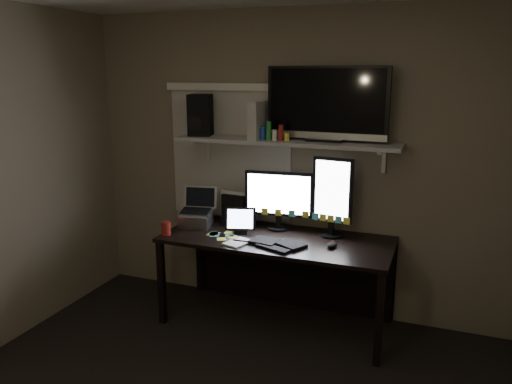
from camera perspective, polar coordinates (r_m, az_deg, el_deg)
The scene contains 18 objects.
back_wall at distance 4.16m, azimuth 4.07°, elevation 3.13°, with size 3.60×3.60×0.00m, color #7E715A.
window_blinds at distance 4.33m, azimuth -2.97°, elevation 4.22°, with size 1.10×0.02×1.10m, color silver.
desk at distance 4.12m, azimuth 2.88°, elevation -7.04°, with size 1.80×0.75×0.73m.
wall_shelf at distance 3.97m, azimuth 3.39°, elevation 5.75°, with size 1.80×0.35×0.03m, color #A5A5A0.
monitor_landscape at distance 4.09m, azimuth 2.62°, elevation -0.94°, with size 0.57×0.06×0.50m, color black.
monitor_portrait at distance 3.94m, azimuth 8.72°, elevation -0.54°, with size 0.32×0.06×0.64m, color black.
keyboard at distance 3.79m, azimuth 2.49°, elevation -5.87°, with size 0.42×0.17×0.03m, color black.
mouse at distance 3.77m, azimuth 8.68°, elevation -6.00°, with size 0.07×0.11×0.04m, color black.
notepad at distance 3.83m, azimuth -2.07°, elevation -5.78°, with size 0.15×0.21×0.01m, color silver.
tablet at distance 4.03m, azimuth -1.72°, elevation -3.24°, with size 0.25×0.10×0.21m, color black.
file_sorter at distance 4.28m, azimuth -2.40°, elevation -1.81°, with size 0.22×0.10×0.27m, color black.
laptop at distance 4.21m, azimuth -6.92°, elevation -1.85°, with size 0.28×0.23×0.32m, color silver.
cup at distance 4.07m, azimuth -10.25°, elevation -4.10°, with size 0.07×0.07×0.11m, color maroon.
sticky_notes at distance 4.02m, azimuth -3.98°, elevation -4.89°, with size 0.31×0.23×0.00m, color yellow, non-canonical shape.
tv at distance 3.90m, azimuth 8.10°, elevation 9.92°, with size 0.94×0.17×0.57m, color black.
game_console at distance 4.01m, azimuth 0.15°, elevation 8.21°, with size 0.08×0.25×0.30m, color silver.
speaker at distance 4.26m, azimuth -6.35°, elevation 8.76°, with size 0.19×0.23×0.34m, color black.
bottles at distance 3.93m, azimuth 1.81°, elevation 7.03°, with size 0.24×0.05×0.15m, color #A50F0C, non-canonical shape.
Camera 1 is at (1.18, -2.12, 2.01)m, focal length 35.00 mm.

